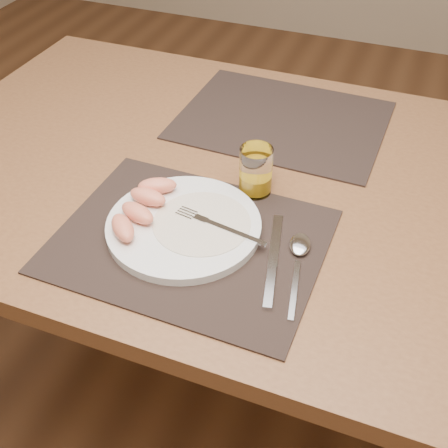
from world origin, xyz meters
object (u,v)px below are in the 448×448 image
plate (184,226)px  spoon (299,251)px  table (241,205)px  knife (272,266)px  placemat_near (190,241)px  fork (213,224)px  juice_glass (256,173)px  placemat_far (282,120)px

plate → spoon: (0.20, 0.01, -0.00)m
table → spoon: bearing=-47.9°
knife → spoon: 0.06m
placemat_near → fork: 0.05m
knife → placemat_near: bearing=175.1°
table → juice_glass: (0.04, -0.05, 0.13)m
table → plate: 0.22m
table → fork: 0.21m
placemat_near → knife: knife is taller
table → placemat_far: bearing=85.8°
plate → juice_glass: juice_glass is taller
knife → juice_glass: (-0.09, 0.18, 0.04)m
table → plate: plate is taller
juice_glass → spoon: bearing=-47.4°
knife → juice_glass: 0.21m
fork → spoon: 0.16m
placemat_far → plate: size_ratio=1.67×
spoon → table: bearing=132.1°
table → spoon: (0.17, -0.18, 0.09)m
spoon → juice_glass: 0.19m
plate → juice_glass: (0.08, 0.15, 0.03)m
placemat_near → fork: size_ratio=2.57×
fork → spoon: bearing=0.6°
placemat_far → fork: fork is taller
fork → knife: 0.13m
table → knife: knife is taller
plate → fork: 0.05m
table → placemat_far: size_ratio=3.11×
fork → juice_glass: size_ratio=1.88×
placemat_far → spoon: spoon is taller
table → juice_glass: size_ratio=15.02×
placemat_near → placemat_far: 0.44m
table → placemat_near: size_ratio=3.11×
juice_glass → fork: bearing=-102.9°
fork → spoon: (0.15, 0.00, -0.01)m
placemat_far → knife: (0.12, -0.45, 0.00)m
placemat_near → fork: fork is taller
table → spoon: spoon is taller
placemat_far → plate: plate is taller
spoon → fork: bearing=-179.4°
placemat_far → knife: 0.47m
table → plate: (-0.04, -0.20, 0.10)m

